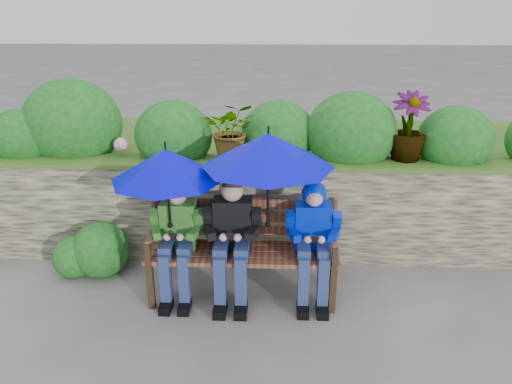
{
  "coord_description": "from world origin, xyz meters",
  "views": [
    {
      "loc": [
        0.16,
        -3.89,
        2.46
      ],
      "look_at": [
        0.0,
        0.1,
        0.95
      ],
      "focal_mm": 35.0,
      "sensor_mm": 36.0,
      "label": 1
    }
  ],
  "objects_px": {
    "umbrella_left": "(166,165)",
    "park_bench": "(243,243)",
    "umbrella_right": "(268,150)",
    "boy_left": "(177,235)",
    "boy_right": "(313,233)",
    "boy_middle": "(232,234)"
  },
  "relations": [
    {
      "from": "park_bench",
      "to": "umbrella_left",
      "type": "relative_size",
      "value": 1.76
    },
    {
      "from": "boy_right",
      "to": "umbrella_left",
      "type": "distance_m",
      "value": 1.36
    },
    {
      "from": "park_bench",
      "to": "boy_right",
      "type": "xyz_separation_m",
      "value": [
        0.61,
        -0.06,
        0.14
      ]
    },
    {
      "from": "boy_middle",
      "to": "umbrella_left",
      "type": "xyz_separation_m",
      "value": [
        -0.53,
        -0.0,
        0.62
      ]
    },
    {
      "from": "boy_left",
      "to": "umbrella_right",
      "type": "height_order",
      "value": "umbrella_right"
    },
    {
      "from": "boy_middle",
      "to": "umbrella_right",
      "type": "relative_size",
      "value": 1.01
    },
    {
      "from": "park_bench",
      "to": "boy_left",
      "type": "relative_size",
      "value": 1.58
    },
    {
      "from": "park_bench",
      "to": "umbrella_left",
      "type": "xyz_separation_m",
      "value": [
        -0.62,
        -0.08,
        0.74
      ]
    },
    {
      "from": "boy_middle",
      "to": "umbrella_left",
      "type": "relative_size",
      "value": 1.18
    },
    {
      "from": "boy_right",
      "to": "umbrella_left",
      "type": "xyz_separation_m",
      "value": [
        -1.22,
        -0.02,
        0.6
      ]
    },
    {
      "from": "boy_left",
      "to": "umbrella_left",
      "type": "xyz_separation_m",
      "value": [
        -0.05,
        -0.01,
        0.64
      ]
    },
    {
      "from": "park_bench",
      "to": "umbrella_left",
      "type": "distance_m",
      "value": 0.96
    },
    {
      "from": "umbrella_left",
      "to": "umbrella_right",
      "type": "height_order",
      "value": "umbrella_right"
    },
    {
      "from": "umbrella_right",
      "to": "park_bench",
      "type": "bearing_deg",
      "value": 161.74
    },
    {
      "from": "umbrella_right",
      "to": "umbrella_left",
      "type": "bearing_deg",
      "value": -179.37
    },
    {
      "from": "boy_left",
      "to": "boy_middle",
      "type": "bearing_deg",
      "value": -0.69
    },
    {
      "from": "boy_middle",
      "to": "boy_right",
      "type": "relative_size",
      "value": 1.04
    },
    {
      "from": "boy_middle",
      "to": "boy_right",
      "type": "xyz_separation_m",
      "value": [
        0.69,
        0.02,
        0.02
      ]
    },
    {
      "from": "boy_left",
      "to": "umbrella_right",
      "type": "xyz_separation_m",
      "value": [
        0.78,
        -0.0,
        0.77
      ]
    },
    {
      "from": "umbrella_left",
      "to": "park_bench",
      "type": "bearing_deg",
      "value": 7.43
    },
    {
      "from": "park_bench",
      "to": "umbrella_right",
      "type": "height_order",
      "value": "umbrella_right"
    },
    {
      "from": "park_bench",
      "to": "umbrella_right",
      "type": "bearing_deg",
      "value": -18.26
    }
  ]
}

